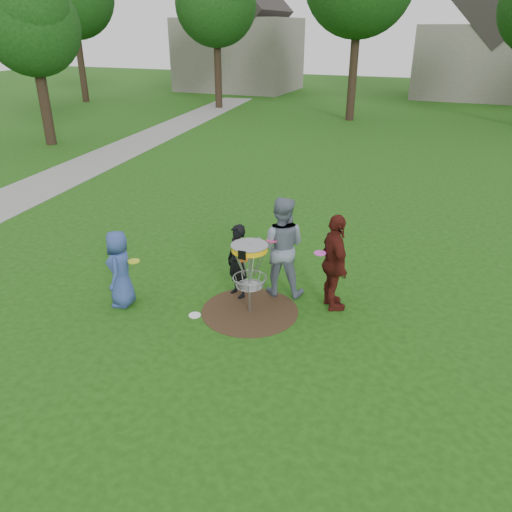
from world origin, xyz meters
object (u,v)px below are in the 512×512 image
at_px(player_black, 238,261).
at_px(player_blue, 120,269).
at_px(disc_golf_basket, 250,262).
at_px(player_grey, 281,247).
at_px(player_maroon, 335,263).

bearing_deg(player_black, player_blue, -121.30).
relative_size(player_blue, disc_golf_basket, 1.07).
height_order(player_blue, player_grey, player_grey).
height_order(player_black, disc_golf_basket, player_black).
distance_m(player_blue, player_black, 2.20).
height_order(player_blue, player_maroon, player_maroon).
relative_size(player_black, player_maroon, 0.80).
bearing_deg(player_grey, disc_golf_basket, 63.30).
height_order(player_blue, player_black, player_blue).
xyz_separation_m(player_maroon, disc_golf_basket, (-1.37, -0.73, 0.10)).
height_order(player_black, player_maroon, player_maroon).
bearing_deg(player_black, player_grey, 58.81).
bearing_deg(player_blue, player_black, 100.14).
bearing_deg(player_grey, player_maroon, 160.75).
xyz_separation_m(player_grey, player_maroon, (1.10, -0.17, -0.07)).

